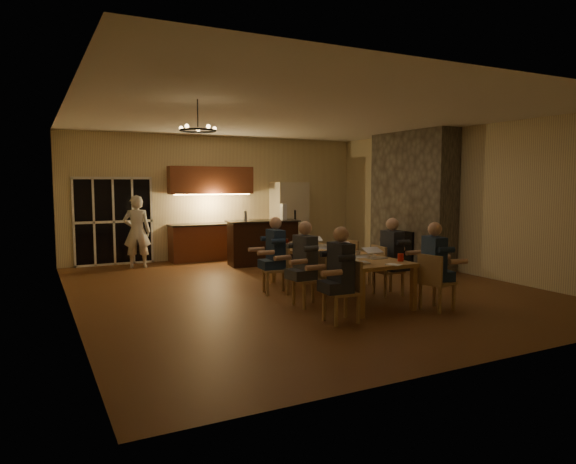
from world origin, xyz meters
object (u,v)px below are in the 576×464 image
Objects in this scene: laptop_b at (376,252)px; plate_near at (369,256)px; person_left_near at (341,275)px; laptop_a at (358,256)px; chair_left_far at (275,269)px; redcup_mid at (300,248)px; person_left_mid at (305,264)px; redcup_near at (401,257)px; can_right at (343,247)px; chair_right_mid at (388,270)px; person_right_near at (434,266)px; mug_front at (348,254)px; can_cola at (287,242)px; laptop_c at (323,247)px; chair_left_mid at (309,279)px; person_right_mid at (392,257)px; standing_person at (137,232)px; laptop_e at (294,241)px; chair_right_far at (357,262)px; laptop_f at (316,240)px; refrigerator at (289,219)px; redcup_far at (303,242)px; mug_mid at (325,247)px; bar_bottle at (245,216)px; can_silver at (358,255)px; chandelier at (198,131)px; person_left_far at (276,255)px; chair_right_near at (437,282)px; plate_far at (330,247)px; bar_blender at (283,212)px; laptop_d at (347,246)px; bar_island at (263,243)px.

plate_near is (0.04, 0.25, -0.10)m from laptop_b.
laptop_a is (0.63, 0.47, 0.17)m from person_left_near.
chair_left_far is 2.17m from person_left_near.
person_left_mid is at bearing -114.06° from redcup_mid.
redcup_near and can_right have the same top height.
person_right_near is at bearing -175.41° from chair_right_mid.
can_cola is at bearing 94.24° from mug_front.
laptop_c reaches higher than plate_near.
chair_left_mid is 1.71m from person_right_mid.
can_cola is at bearing -79.74° from laptop_a.
laptop_e is (2.31, -3.49, 0.01)m from standing_person.
chair_right_far is at bearing 49.50° from mug_front.
person_right_near reaches higher than laptop_f.
chair_right_far is 0.64× the size of person_right_mid.
refrigerator is 3.89m from redcup_far.
standing_person reaches higher than mug_mid.
laptop_e reaches higher than plate_near.
person_right_mid reaches higher than laptop_e.
chair_left_far is 3.25m from bar_bottle.
standing_person is at bearing 158.60° from bar_bottle.
laptop_f is at bearing 82.33° from can_silver.
plate_near is at bearing 60.32° from chair_left_far.
chandelier is 4.49× the size of redcup_near.
person_right_near is 11.50× the size of can_right.
chair_left_mid is (-2.44, -5.46, -0.55)m from refrigerator.
person_left_far is 2.56× the size of chandelier.
person_right_mid is 0.89m from redcup_near.
chair_left_mid is 7.42× the size of can_silver.
person_left_far reaches higher than chair_right_near.
refrigerator is at bearing 73.25° from plate_far.
redcup_near is (-0.44, -0.77, 0.12)m from person_right_mid.
standing_person reaches higher than laptop_f.
bar_blender is at bearing 81.80° from plate_far.
mug_front is (0.22, 0.61, -0.06)m from laptop_a.
chair_left_far is 2.25× the size of bar_blender.
chair_right_mid is 0.85m from laptop_d.
chair_left_far is at bearing 166.88° from can_right.
plate_far is at bearing 21.08° from redcup_mid.
laptop_e is at bearing 168.78° from person_left_near.
laptop_f reaches higher than can_right.
laptop_b is 0.31m from can_silver.
can_silver is 0.35m from plate_near.
laptop_c is at bearing -81.03° from laptop_a.
person_left_far is at bearing 127.57° from laptop_b.
bar_island is 1.25× the size of person_left_near.
chair_left_far is 2.78× the size of laptop_e.
bar_bottle is at bearing 23.26° from person_right_near.
can_silver is at bearing 132.28° from standing_person.
bar_blender is at bearing 5.08° from person_right_mid.
laptop_b is at bearing 40.97° from person_left_far.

